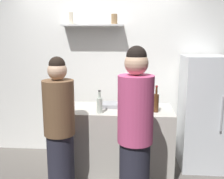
# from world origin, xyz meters

# --- Properties ---
(back_wall_assembly) EXTENTS (4.80, 0.32, 2.60)m
(back_wall_assembly) POSITION_xyz_m (-0.00, 1.25, 1.30)
(back_wall_assembly) COLOR white
(back_wall_assembly) RESTS_ON ground
(refrigerator) EXTENTS (0.57, 0.64, 1.57)m
(refrigerator) POSITION_xyz_m (1.46, 0.85, 0.78)
(refrigerator) COLOR silver
(refrigerator) RESTS_ON ground
(counter) EXTENTS (1.56, 0.64, 0.90)m
(counter) POSITION_xyz_m (0.23, 0.53, 0.45)
(counter) COLOR #B7B2A8
(counter) RESTS_ON ground
(baking_pan) EXTENTS (0.34, 0.24, 0.05)m
(baking_pan) POSITION_xyz_m (0.23, 0.61, 0.93)
(baking_pan) COLOR gray
(baking_pan) RESTS_ON counter
(utensil_holder) EXTENTS (0.10, 0.10, 0.22)m
(utensil_holder) POSITION_xyz_m (-0.45, 0.65, 0.97)
(utensil_holder) COLOR #B2B2B7
(utensil_holder) RESTS_ON counter
(wine_bottle_amber_glass) EXTENTS (0.07, 0.07, 0.33)m
(wine_bottle_amber_glass) POSITION_xyz_m (0.78, 0.41, 1.03)
(wine_bottle_amber_glass) COLOR #472814
(wine_bottle_amber_glass) RESTS_ON counter
(wine_bottle_pale_glass) EXTENTS (0.07, 0.07, 0.28)m
(wine_bottle_pale_glass) POSITION_xyz_m (0.10, 0.31, 1.01)
(wine_bottle_pale_glass) COLOR #B2BFB2
(wine_bottle_pale_glass) RESTS_ON counter
(water_bottle_plastic) EXTENTS (0.08, 0.08, 0.22)m
(water_bottle_plastic) POSITION_xyz_m (0.62, 0.57, 1.00)
(water_bottle_plastic) COLOR silver
(water_bottle_plastic) RESTS_ON counter
(person_brown_jacket) EXTENTS (0.34, 0.34, 1.61)m
(person_brown_jacket) POSITION_xyz_m (-0.30, -0.05, 0.79)
(person_brown_jacket) COLOR #262633
(person_brown_jacket) RESTS_ON ground
(person_pink_top) EXTENTS (0.34, 0.34, 1.73)m
(person_pink_top) POSITION_xyz_m (0.52, -0.34, 0.86)
(person_pink_top) COLOR #262633
(person_pink_top) RESTS_ON ground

